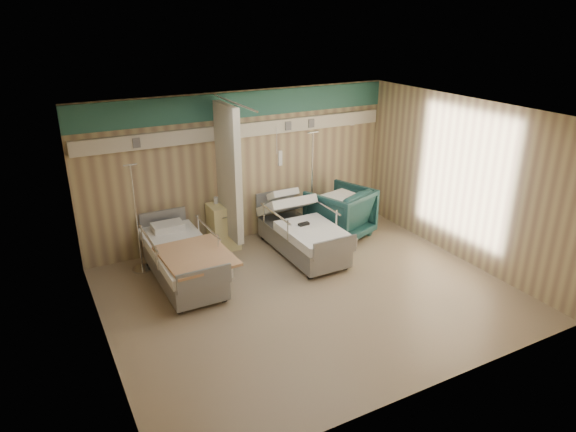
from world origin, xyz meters
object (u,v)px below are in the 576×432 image
at_px(iv_stand_left, 140,249).
at_px(bedside_cabinet, 223,226).
at_px(iv_stand_right, 311,211).
at_px(bed_right, 302,238).
at_px(visitor_armchair, 340,213).
at_px(bed_left, 183,264).

bearing_deg(iv_stand_left, bedside_cabinet, 5.90).
bearing_deg(iv_stand_right, bed_right, -129.12).
xyz_separation_m(bed_right, visitor_armchair, (1.03, 0.34, 0.17)).
xyz_separation_m(bed_right, bedside_cabinet, (-1.15, 0.90, 0.11)).
bearing_deg(bed_left, bed_right, 0.00).
bearing_deg(bed_right, visitor_armchair, 18.19).
relative_size(bed_right, iv_stand_right, 1.08).
bearing_deg(visitor_armchair, iv_stand_right, -75.07).
height_order(bed_right, visitor_armchair, visitor_armchair).
height_order(bed_left, iv_stand_left, iv_stand_left).
bearing_deg(bedside_cabinet, bed_left, -139.40).
bearing_deg(bedside_cabinet, iv_stand_left, -174.10).
bearing_deg(iv_stand_left, iv_stand_right, 1.64).
xyz_separation_m(bedside_cabinet, iv_stand_right, (1.83, -0.06, -0.01)).
relative_size(visitor_armchair, iv_stand_right, 0.53).
xyz_separation_m(bedside_cabinet, iv_stand_left, (-1.56, -0.16, -0.04)).
relative_size(bed_right, visitor_armchair, 2.02).
bearing_deg(visitor_armchair, bed_left, -13.99).
xyz_separation_m(visitor_armchair, iv_stand_left, (-3.74, 0.40, -0.10)).
xyz_separation_m(bedside_cabinet, visitor_armchair, (2.18, -0.56, 0.06)).
height_order(bed_right, bed_left, same).
distance_m(bed_right, visitor_armchair, 1.09).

